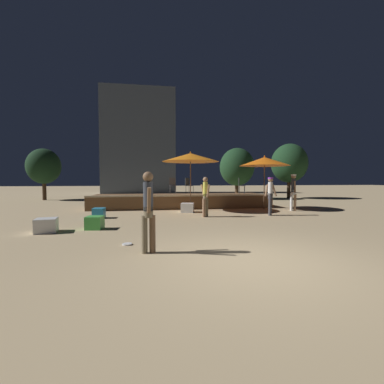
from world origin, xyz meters
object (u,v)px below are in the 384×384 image
Objects in this scene: bistro_chair_0 at (188,184)px; bistro_chair_2 at (173,184)px; background_tree_0 at (44,166)px; patio_umbrella_1 at (190,157)px; person_0 at (148,209)px; person_3 at (205,195)px; bistro_chair_1 at (240,184)px; cube_seat_2 at (99,213)px; frisbee_disc at (127,244)px; person_2 at (293,190)px; background_tree_1 at (289,163)px; cube_seat_0 at (187,208)px; background_tree_2 at (237,167)px; cube_seat_1 at (46,225)px; patio_umbrella_0 at (265,161)px; person_1 at (270,194)px; cube_seat_3 at (95,223)px.

bistro_chair_0 is 1.00× the size of bistro_chair_2.
patio_umbrella_1 is at bearing -39.38° from background_tree_0.
person_3 is at bearing -121.22° from person_0.
bistro_chair_1 is (2.92, -0.48, 0.00)m from bistro_chair_0.
cube_seat_2 is 12.11m from background_tree_0.
person_2 is at bearing 36.45° from frisbee_disc.
cube_seat_0 is at bearing -141.13° from background_tree_1.
patio_umbrella_1 is at bearing 127.74° from bistro_chair_1.
person_0 is at bearing 165.69° from bistro_chair_1.
background_tree_2 is (14.94, -1.12, 0.01)m from background_tree_0.
person_2 reaches higher than person_3.
cube_seat_0 is 1.06× the size of cube_seat_1.
patio_umbrella_0 is 1.70× the size of person_1.
cube_seat_2 is 0.12× the size of background_tree_0.
background_tree_1 is 1.10× the size of background_tree_2.
bistro_chair_0 is at bearing -111.27° from person_1.
person_2 is 9.47m from frisbee_disc.
cube_seat_1 is 0.40× the size of person_3.
patio_umbrella_1 reaches higher than cube_seat_1.
person_2 is (5.30, -0.30, 0.84)m from cube_seat_0.
cube_seat_0 is 1.85m from person_3.
person_3 is 4.01m from bistro_chair_2.
background_tree_2 is at bearing -79.58° from person_2.
cube_seat_2 is 16.39m from background_tree_1.
cube_seat_1 reaches higher than frisbee_disc.
background_tree_1 is at bearing 38.87° from cube_seat_0.
background_tree_0 reaches higher than patio_umbrella_0.
cube_seat_1 is at bearing -126.22° from bistro_chair_2.
patio_umbrella_1 is 12.72× the size of frisbee_disc.
bistro_chair_0 is at bearing 157.28° from patio_umbrella_0.
cube_seat_2 is 7.30m from person_1.
bistro_chair_0 is 0.22× the size of background_tree_2.
background_tree_0 is 14.98m from background_tree_2.
background_tree_0 reaches higher than frisbee_disc.
cube_seat_0 is 5.09m from cube_seat_3.
person_3 is (-3.67, -2.34, -1.62)m from patio_umbrella_0.
person_3 is 4.45m from bistro_chair_1.
cube_seat_1 is at bearing -43.06° from person_1.
cube_seat_0 reaches higher than cube_seat_3.
bistro_chair_0 is (4.19, 3.63, 1.11)m from cube_seat_2.
patio_umbrella_1 is 4.39× the size of cube_seat_1.
frisbee_disc is at bearing -62.49° from person_0.
cube_seat_0 is (-0.24, -0.64, -2.46)m from patio_umbrella_1.
background_tree_2 is at bearing 42.98° from bistro_chair_2.
patio_umbrella_1 is 3.30× the size of bistro_chair_2.
bistro_chair_0 is at bearing 81.07° from cube_seat_0.
person_0 is (-1.99, -7.30, -1.73)m from patio_umbrella_1.
patio_umbrella_1 reaches higher than bistro_chair_2.
patio_umbrella_1 is 7.76m from person_0.
cube_seat_2 reaches higher than frisbee_disc.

